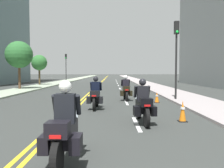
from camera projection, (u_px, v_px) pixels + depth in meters
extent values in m
plane|color=#333634|center=(103.00, 81.00, 48.50)|extent=(264.00, 264.00, 0.00)
cube|color=#96A38B|center=(68.00, 81.00, 48.50)|extent=(2.93, 144.00, 0.12)
cube|color=#9E9494|center=(138.00, 81.00, 48.49)|extent=(2.93, 144.00, 0.12)
cube|color=yellow|center=(102.00, 81.00, 48.50)|extent=(0.12, 132.00, 0.01)
cube|color=yellow|center=(103.00, 81.00, 48.50)|extent=(0.12, 132.00, 0.01)
cube|color=silver|center=(137.00, 124.00, 8.54)|extent=(0.14, 2.40, 0.01)
cube|color=silver|center=(127.00, 102.00, 14.54)|extent=(0.14, 2.40, 0.01)
cube|color=silver|center=(122.00, 93.00, 20.53)|extent=(0.14, 2.40, 0.01)
cube|color=silver|center=(120.00, 89.00, 26.52)|extent=(0.14, 2.40, 0.01)
cube|color=silver|center=(119.00, 85.00, 32.51)|extent=(0.14, 2.40, 0.01)
cube|color=silver|center=(118.00, 83.00, 38.51)|extent=(0.14, 2.40, 0.01)
cube|color=silver|center=(117.00, 82.00, 44.50)|extent=(0.14, 2.40, 0.01)
cube|color=silver|center=(116.00, 81.00, 50.49)|extent=(0.14, 2.40, 0.01)
cube|color=silver|center=(116.00, 80.00, 56.48)|extent=(0.14, 2.40, 0.01)
cylinder|color=black|center=(73.00, 135.00, 5.74)|extent=(0.12, 0.68, 0.67)
cylinder|color=black|center=(57.00, 159.00, 4.17)|extent=(0.12, 0.68, 0.67)
cube|color=silver|center=(73.00, 120.00, 5.72)|extent=(0.14, 0.32, 0.04)
cube|color=black|center=(66.00, 132.00, 4.94)|extent=(0.33, 1.20, 0.40)
cube|color=black|center=(58.00, 130.00, 4.22)|extent=(0.40, 0.36, 0.28)
cube|color=red|center=(55.00, 137.00, 4.03)|extent=(0.20, 0.03, 0.06)
cube|color=black|center=(46.00, 144.00, 4.47)|extent=(0.20, 0.44, 0.32)
cube|color=black|center=(76.00, 144.00, 4.47)|extent=(0.20, 0.44, 0.32)
cube|color=#B2C1CC|center=(70.00, 110.00, 5.42)|extent=(0.36, 0.12, 0.36)
cube|color=black|center=(65.00, 108.00, 4.86)|extent=(0.40, 0.26, 0.59)
cylinder|color=black|center=(55.00, 105.00, 5.01)|extent=(0.10, 0.28, 0.45)
cylinder|color=black|center=(78.00, 105.00, 5.01)|extent=(0.10, 0.28, 0.45)
sphere|color=white|center=(66.00, 87.00, 4.87)|extent=(0.26, 0.26, 0.26)
cylinder|color=black|center=(139.00, 110.00, 9.55)|extent=(0.15, 0.67, 0.67)
cylinder|color=black|center=(147.00, 118.00, 7.93)|extent=(0.15, 0.67, 0.67)
cube|color=silver|center=(139.00, 101.00, 9.53)|extent=(0.16, 0.33, 0.04)
cube|color=black|center=(143.00, 106.00, 8.73)|extent=(0.38, 1.25, 0.40)
cube|color=black|center=(146.00, 102.00, 7.99)|extent=(0.42, 0.38, 0.28)
cube|color=red|center=(148.00, 106.00, 7.80)|extent=(0.20, 0.04, 0.06)
cube|color=black|center=(137.00, 111.00, 8.23)|extent=(0.22, 0.45, 0.32)
cube|color=black|center=(153.00, 111.00, 8.26)|extent=(0.22, 0.45, 0.32)
cube|color=#B2C1CC|center=(140.00, 94.00, 9.23)|extent=(0.37, 0.14, 0.36)
cube|color=black|center=(143.00, 93.00, 8.65)|extent=(0.41, 0.28, 0.52)
cylinder|color=black|center=(136.00, 92.00, 8.79)|extent=(0.11, 0.29, 0.45)
cylinder|color=black|center=(149.00, 92.00, 8.81)|extent=(0.11, 0.29, 0.45)
sphere|color=black|center=(143.00, 82.00, 8.66)|extent=(0.26, 0.26, 0.26)
cylinder|color=black|center=(98.00, 101.00, 12.83)|extent=(0.13, 0.62, 0.62)
cylinder|color=black|center=(94.00, 105.00, 11.35)|extent=(0.13, 0.62, 0.62)
cube|color=silver|center=(97.00, 95.00, 12.81)|extent=(0.15, 0.32, 0.04)
cube|color=black|center=(96.00, 97.00, 12.07)|extent=(0.36, 1.14, 0.40)
cube|color=black|center=(95.00, 94.00, 11.40)|extent=(0.41, 0.37, 0.28)
cube|color=red|center=(94.00, 96.00, 11.21)|extent=(0.20, 0.04, 0.06)
cube|color=black|center=(89.00, 100.00, 11.65)|extent=(0.22, 0.45, 0.32)
cube|color=black|center=(101.00, 100.00, 11.63)|extent=(0.22, 0.45, 0.32)
cube|color=#B2C1CC|center=(97.00, 89.00, 12.53)|extent=(0.36, 0.13, 0.36)
cube|color=black|center=(96.00, 87.00, 12.00)|extent=(0.41, 0.27, 0.56)
cylinder|color=black|center=(92.00, 86.00, 12.16)|extent=(0.11, 0.28, 0.45)
cylinder|color=black|center=(101.00, 86.00, 12.14)|extent=(0.11, 0.28, 0.45)
sphere|color=black|center=(96.00, 79.00, 12.01)|extent=(0.26, 0.26, 0.26)
cylinder|color=black|center=(125.00, 94.00, 16.53)|extent=(0.16, 0.61, 0.61)
cylinder|color=black|center=(127.00, 97.00, 15.04)|extent=(0.16, 0.61, 0.61)
cube|color=silver|center=(125.00, 90.00, 16.51)|extent=(0.15, 0.32, 0.04)
cube|color=black|center=(126.00, 91.00, 15.77)|extent=(0.36, 1.15, 0.40)
cube|color=black|center=(127.00, 88.00, 15.09)|extent=(0.41, 0.37, 0.28)
cube|color=red|center=(127.00, 90.00, 14.90)|extent=(0.20, 0.04, 0.06)
cube|color=black|center=(122.00, 93.00, 15.32)|extent=(0.21, 0.45, 0.32)
cube|color=black|center=(131.00, 93.00, 15.34)|extent=(0.21, 0.45, 0.32)
cube|color=#B2C1CC|center=(125.00, 85.00, 16.23)|extent=(0.36, 0.13, 0.36)
cube|color=black|center=(126.00, 84.00, 15.70)|extent=(0.41, 0.27, 0.58)
cylinder|color=black|center=(122.00, 83.00, 15.84)|extent=(0.11, 0.28, 0.45)
cylinder|color=black|center=(129.00, 83.00, 15.85)|extent=(0.11, 0.28, 0.45)
sphere|color=white|center=(126.00, 77.00, 15.70)|extent=(0.26, 0.26, 0.26)
cube|color=black|center=(157.00, 102.00, 14.46)|extent=(0.31, 0.31, 0.03)
cone|color=orange|center=(157.00, 97.00, 14.45)|extent=(0.25, 0.25, 0.62)
cylinder|color=white|center=(157.00, 96.00, 14.44)|extent=(0.17, 0.17, 0.08)
cube|color=black|center=(183.00, 121.00, 8.95)|extent=(0.31, 0.31, 0.03)
cone|color=orange|center=(183.00, 111.00, 8.93)|extent=(0.25, 0.25, 0.76)
cylinder|color=white|center=(183.00, 108.00, 8.92)|extent=(0.17, 0.17, 0.08)
cylinder|color=black|center=(176.00, 67.00, 15.22)|extent=(0.12, 0.12, 4.26)
cube|color=black|center=(177.00, 28.00, 15.09)|extent=(0.28, 0.28, 0.80)
sphere|color=green|center=(177.00, 32.00, 14.96)|extent=(0.18, 0.18, 0.18)
cylinder|color=black|center=(66.00, 70.00, 41.20)|extent=(0.12, 0.12, 4.14)
cube|color=black|center=(66.00, 56.00, 41.08)|extent=(0.28, 0.28, 0.80)
sphere|color=green|center=(66.00, 58.00, 40.95)|extent=(0.18, 0.18, 0.18)
cylinder|color=#4B3923|center=(40.00, 77.00, 32.38)|extent=(0.24, 0.24, 2.35)
sphere|color=#2D682E|center=(40.00, 63.00, 32.28)|extent=(2.07, 2.07, 2.07)
cylinder|color=#4F3623|center=(20.00, 77.00, 24.59)|extent=(0.24, 0.24, 2.64)
sphere|color=#2A632E|center=(19.00, 55.00, 24.48)|extent=(2.74, 2.74, 2.74)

